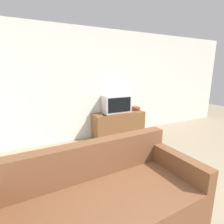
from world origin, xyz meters
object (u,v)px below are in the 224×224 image
(remote_on_stand, at_px, (105,115))
(book_stack, at_px, (136,108))
(television, at_px, (117,104))
(tv_stand, at_px, (119,124))
(couch, at_px, (103,208))

(remote_on_stand, bearing_deg, book_stack, 10.71)
(book_stack, distance_m, remote_on_stand, 1.01)
(television, bearing_deg, tv_stand, -62.48)
(television, distance_m, couch, 2.85)
(television, distance_m, remote_on_stand, 0.49)
(book_stack, bearing_deg, couch, -129.70)
(tv_stand, distance_m, couch, 2.77)
(book_stack, xyz_separation_m, remote_on_stand, (-0.99, -0.19, -0.04))
(couch, bearing_deg, book_stack, 47.73)
(television, xyz_separation_m, remote_on_stand, (-0.41, -0.18, -0.20))
(television, xyz_separation_m, book_stack, (0.59, 0.01, -0.17))
(couch, height_order, book_stack, couch)
(television, relative_size, book_stack, 2.99)
(tv_stand, relative_size, remote_on_stand, 8.93)
(television, xyz_separation_m, couch, (-1.42, -2.41, -0.54))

